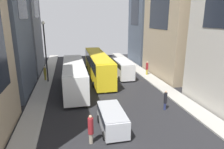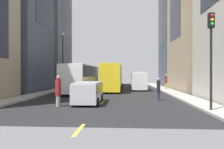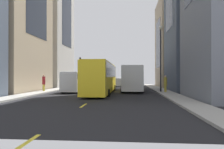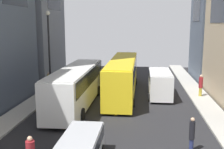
% 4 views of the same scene
% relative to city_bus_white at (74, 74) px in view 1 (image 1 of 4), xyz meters
% --- Properties ---
extents(ground_plane, '(41.18, 41.18, 0.00)m').
position_rel_city_bus_white_xyz_m(ground_plane, '(3.59, 2.93, -2.01)').
color(ground_plane, black).
extents(sidewalk_west, '(1.95, 44.00, 0.15)m').
position_rel_city_bus_white_xyz_m(sidewalk_west, '(-4.03, 2.93, -1.93)').
color(sidewalk_west, '#9E9B93').
rests_on(sidewalk_west, ground).
extents(sidewalk_east, '(1.95, 44.00, 0.15)m').
position_rel_city_bus_white_xyz_m(sidewalk_east, '(11.20, 2.93, -1.93)').
color(sidewalk_east, '#9E9B93').
rests_on(sidewalk_east, ground).
extents(lane_stripe_1, '(0.16, 2.00, 0.01)m').
position_rel_city_bus_white_xyz_m(lane_stripe_1, '(3.59, -9.67, -2.00)').
color(lane_stripe_1, yellow).
rests_on(lane_stripe_1, ground).
extents(lane_stripe_2, '(0.16, 2.00, 0.01)m').
position_rel_city_bus_white_xyz_m(lane_stripe_2, '(3.59, -1.27, -2.00)').
color(lane_stripe_2, yellow).
rests_on(lane_stripe_2, ground).
extents(lane_stripe_3, '(0.16, 2.00, 0.01)m').
position_rel_city_bus_white_xyz_m(lane_stripe_3, '(3.59, 7.13, -2.00)').
color(lane_stripe_3, yellow).
rests_on(lane_stripe_3, ground).
extents(lane_stripe_4, '(0.16, 2.00, 0.01)m').
position_rel_city_bus_white_xyz_m(lane_stripe_4, '(3.59, 15.53, -2.00)').
color(lane_stripe_4, yellow).
rests_on(lane_stripe_4, ground).
extents(lane_stripe_5, '(0.16, 2.00, 0.01)m').
position_rel_city_bus_white_xyz_m(lane_stripe_5, '(3.59, 23.93, -2.00)').
color(lane_stripe_5, yellow).
rests_on(lane_stripe_5, ground).
extents(city_bus_white, '(2.80, 12.23, 3.35)m').
position_rel_city_bus_white_xyz_m(city_bus_white, '(0.00, 0.00, 0.00)').
color(city_bus_white, silver).
rests_on(city_bus_white, ground).
extents(streetcar_yellow, '(2.70, 14.61, 3.59)m').
position_rel_city_bus_white_xyz_m(streetcar_yellow, '(3.67, 4.71, 0.12)').
color(streetcar_yellow, yellow).
rests_on(streetcar_yellow, ground).
extents(delivery_van_white, '(2.25, 5.42, 2.58)m').
position_rel_city_bus_white_xyz_m(delivery_van_white, '(7.36, 3.79, -0.50)').
color(delivery_van_white, white).
rests_on(delivery_van_white, ground).
extents(car_silver_0, '(1.99, 4.22, 1.67)m').
position_rel_city_bus_white_xyz_m(car_silver_0, '(2.60, -10.31, -1.03)').
color(car_silver_0, '#B7BABF').
rests_on(car_silver_0, ground).
extents(pedestrian_waiting_curb, '(0.39, 0.39, 2.11)m').
position_rel_city_bus_white_xyz_m(pedestrian_waiting_curb, '(11.25, 4.03, -0.74)').
color(pedestrian_waiting_curb, gold).
rests_on(pedestrian_waiting_curb, ground).
extents(pedestrian_crossing_near, '(0.40, 0.40, 2.20)m').
position_rel_city_bus_white_xyz_m(pedestrian_crossing_near, '(0.72, -11.88, -0.86)').
color(pedestrian_crossing_near, gray).
rests_on(pedestrian_crossing_near, ground).
extents(pedestrian_walking_far, '(0.32, 0.32, 1.97)m').
position_rel_city_bus_white_xyz_m(pedestrian_walking_far, '(8.38, -7.93, -0.96)').
color(pedestrian_walking_far, navy).
rests_on(pedestrian_walking_far, ground).
extents(pedestrian_crossing_mid, '(0.38, 0.38, 2.00)m').
position_rel_city_bus_white_xyz_m(pedestrian_crossing_mid, '(-3.98, 4.42, -0.80)').
color(pedestrian_crossing_mid, gold).
rests_on(pedestrian_crossing_mid, ground).
extents(streetlamp_near, '(0.44, 0.44, 8.16)m').
position_rel_city_bus_white_xyz_m(streetlamp_near, '(-3.55, 3.60, 3.05)').
color(streetlamp_near, black).
rests_on(streetlamp_near, ground).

